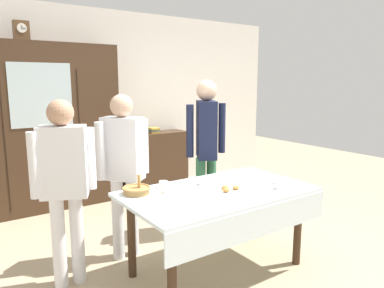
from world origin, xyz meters
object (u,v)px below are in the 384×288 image
object	(u,v)px
wall_cabinet	(40,128)
tea_cup_mid_right	(167,190)
tea_cup_front_edge	(280,186)
tea_cup_far_left	(163,185)
person_by_cabinet	(64,176)
dining_table	(220,203)
book_stack	(154,130)
bread_basket	(137,190)
tea_cup_near_left	(204,182)
pastry_plate	(230,190)
spoon_far_right	(242,179)
mantel_clock	(21,31)
tea_cup_center	(280,181)
spoon_mid_right	(177,214)
person_behind_table_right	(206,140)
person_behind_table_left	(123,161)
bookshelf_low	(154,160)

from	to	relation	value
wall_cabinet	tea_cup_mid_right	distance (m)	2.45
tea_cup_front_edge	tea_cup_far_left	xyz separation A→B (m)	(-0.82, 0.61, 0.00)
person_by_cabinet	dining_table	bearing A→B (deg)	-25.60
book_stack	bread_basket	size ratio (longest dim) A/B	0.90
tea_cup_mid_right	person_by_cabinet	bearing A→B (deg)	155.12
book_stack	tea_cup_near_left	bearing A→B (deg)	-108.42
tea_cup_front_edge	pastry_plate	bearing A→B (deg)	155.45
spoon_far_right	bread_basket	bearing A→B (deg)	170.54
mantel_clock	tea_cup_far_left	distance (m)	2.77
tea_cup_center	book_stack	bearing A→B (deg)	85.78
book_stack	spoon_mid_right	bearing A→B (deg)	-115.78
dining_table	pastry_plate	distance (m)	0.14
tea_cup_mid_right	spoon_mid_right	distance (m)	0.49
tea_cup_center	person_behind_table_right	size ratio (longest dim) A/B	0.08
tea_cup_front_edge	bread_basket	xyz separation A→B (m)	(-1.09, 0.59, 0.01)
book_stack	bread_basket	xyz separation A→B (m)	(-1.42, -2.29, -0.14)
tea_cup_mid_right	person_behind_table_left	size ratio (longest dim) A/B	0.08
wall_cabinet	tea_cup_near_left	distance (m)	2.54
bread_basket	person_behind_table_left	xyz separation A→B (m)	(0.06, 0.39, 0.17)
bookshelf_low	spoon_mid_right	bearing A→B (deg)	-115.78
dining_table	pastry_plate	bearing A→B (deg)	-48.43
wall_cabinet	mantel_clock	xyz separation A→B (m)	(-0.13, -0.00, 1.20)
spoon_far_right	tea_cup_front_edge	bearing A→B (deg)	-82.52
bread_basket	spoon_far_right	size ratio (longest dim) A/B	2.02
wall_cabinet	spoon_mid_right	xyz separation A→B (m)	(0.30, -2.83, -0.33)
pastry_plate	person_behind_table_left	bearing A→B (deg)	127.96
mantel_clock	tea_cup_front_edge	xyz separation A→B (m)	(1.49, -2.84, -1.50)
pastry_plate	person_by_cabinet	bearing A→B (deg)	153.06
tea_cup_near_left	person_behind_table_right	distance (m)	0.82
book_stack	wall_cabinet	bearing A→B (deg)	-178.29
tea_cup_front_edge	tea_cup_center	size ratio (longest dim) A/B	1.00
tea_cup_far_left	tea_cup_front_edge	bearing A→B (deg)	-36.62
wall_cabinet	tea_cup_front_edge	xyz separation A→B (m)	(1.36, -2.84, -0.31)
wall_cabinet	bread_basket	bearing A→B (deg)	-83.08
bookshelf_low	pastry_plate	distance (m)	2.82
dining_table	tea_cup_center	distance (m)	0.62
book_stack	pastry_plate	bearing A→B (deg)	-105.26
person_behind_table_left	tea_cup_center	bearing A→B (deg)	-37.26
dining_table	tea_cup_far_left	size ratio (longest dim) A/B	12.58
tea_cup_center	spoon_mid_right	xyz separation A→B (m)	(-1.19, -0.10, -0.02)
wall_cabinet	tea_cup_mid_right	bearing A→B (deg)	-78.47
spoon_mid_right	spoon_far_right	xyz separation A→B (m)	(1.01, 0.42, 0.00)
tea_cup_near_left	person_by_cabinet	world-z (taller)	person_by_cabinet
tea_cup_near_left	person_by_cabinet	bearing A→B (deg)	164.20
mantel_clock	spoon_far_right	distance (m)	3.20
bread_basket	wall_cabinet	bearing A→B (deg)	96.92
dining_table	pastry_plate	size ratio (longest dim) A/B	5.84
bookshelf_low	tea_cup_center	size ratio (longest dim) A/B	8.21
tea_cup_near_left	tea_cup_front_edge	distance (m)	0.67
tea_cup_near_left	person_by_cabinet	distance (m)	1.20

